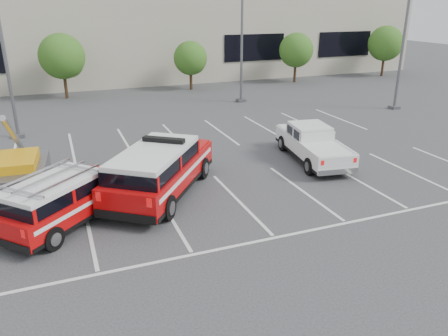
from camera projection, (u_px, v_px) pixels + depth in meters
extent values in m
plane|color=#313133|center=(239.00, 202.00, 16.18)|extent=(120.00, 120.00, 0.00)
cube|color=silver|center=(201.00, 163.00, 20.09)|extent=(23.00, 15.00, 0.01)
cube|color=#B7AF9B|center=(111.00, 34.00, 42.62)|extent=(60.00, 15.00, 8.00)
cylinder|color=#3F2B19|center=(66.00, 86.00, 33.30)|extent=(0.24, 0.24, 1.84)
sphere|color=#265416|center=(62.00, 56.00, 32.51)|extent=(3.37, 3.37, 3.37)
sphere|color=#265416|center=(68.00, 63.00, 33.00)|extent=(2.24, 2.24, 2.24)
cylinder|color=#3F2B19|center=(191.00, 81.00, 36.76)|extent=(0.24, 0.24, 1.51)
sphere|color=#265416|center=(190.00, 58.00, 36.11)|extent=(2.77, 2.77, 2.77)
sphere|color=#265416|center=(194.00, 63.00, 36.57)|extent=(1.85, 1.85, 1.85)
cylinder|color=#3F2B19|center=(295.00, 73.00, 40.14)|extent=(0.24, 0.24, 1.67)
sphere|color=#265416|center=(296.00, 50.00, 39.41)|extent=(3.07, 3.07, 3.07)
sphere|color=#265416|center=(299.00, 55.00, 39.89)|extent=(2.05, 2.05, 2.05)
cylinder|color=#3F2B19|center=(383.00, 67.00, 43.51)|extent=(0.24, 0.24, 1.84)
sphere|color=#265416|center=(386.00, 43.00, 42.71)|extent=(3.37, 3.37, 3.37)
sphere|color=#265416|center=(387.00, 48.00, 43.20)|extent=(2.24, 2.24, 2.24)
cube|color=#59595E|center=(19.00, 136.00, 23.87)|extent=(0.60, 0.60, 0.20)
cylinder|color=#59595E|center=(2.00, 43.00, 22.13)|extent=(0.18, 0.18, 10.00)
cube|color=#59595E|center=(241.00, 100.00, 32.45)|extent=(0.60, 0.60, 0.20)
cylinder|color=#59595E|center=(242.00, 32.00, 30.71)|extent=(0.18, 0.18, 10.00)
cube|color=#59595E|center=(394.00, 107.00, 30.29)|extent=(0.60, 0.60, 0.20)
cylinder|color=#59595E|center=(404.00, 34.00, 28.55)|extent=(0.18, 0.18, 10.00)
cube|color=#AD0809|center=(161.00, 173.00, 16.58)|extent=(5.38, 6.20, 0.93)
cube|color=black|center=(154.00, 161.00, 15.83)|extent=(4.19, 4.68, 0.49)
cube|color=silver|center=(154.00, 152.00, 15.71)|extent=(4.11, 4.58, 0.18)
cube|color=black|center=(164.00, 140.00, 16.50)|extent=(1.50, 1.22, 0.17)
cube|color=silver|center=(313.00, 146.00, 20.18)|extent=(2.57, 5.43, 0.76)
cube|color=black|center=(310.00, 132.00, 20.41)|extent=(1.92, 2.07, 0.40)
cube|color=silver|center=(310.00, 126.00, 20.31)|extent=(1.87, 2.03, 0.14)
cube|color=#AD0809|center=(66.00, 203.00, 14.44)|extent=(4.73, 4.62, 0.78)
cube|color=black|center=(53.00, 192.00, 13.83)|extent=(3.55, 3.49, 0.41)
cube|color=silver|center=(52.00, 184.00, 13.73)|extent=(3.47, 3.41, 0.15)
cube|color=#A5A5A8|center=(51.00, 176.00, 13.64)|extent=(3.35, 3.30, 0.06)
cube|color=#59595E|center=(18.00, 179.00, 16.87)|extent=(2.45, 3.72, 1.09)
cube|color=#CF8E0C|center=(15.00, 162.00, 16.63)|extent=(1.75, 2.29, 0.40)
cylinder|color=#A5A5A8|center=(13.00, 134.00, 16.82)|extent=(0.47, 2.90, 2.12)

